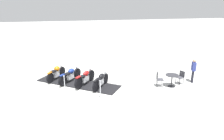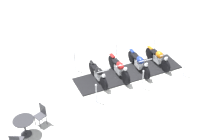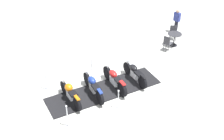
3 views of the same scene
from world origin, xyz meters
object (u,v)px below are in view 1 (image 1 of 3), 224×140
at_px(motorcycle_copper, 56,72).
at_px(stanchion_right_mid, 88,72).
at_px(motorcycle_navy, 70,75).
at_px(stanchion_right_rear, 61,68).
at_px(cafe_chair_across_table, 181,77).
at_px(motorcycle_maroon, 85,77).
at_px(cafe_table, 172,78).
at_px(stanchion_left_mid, 65,86).
at_px(stanchion_left_rear, 34,80).
at_px(stanchion_right_front, 120,77).
at_px(stanchion_left_front, 100,93).
at_px(bystander_person, 193,69).
at_px(cafe_chair_near_table, 159,78).
at_px(motorcycle_black, 101,80).

xyz_separation_m(motorcycle_copper, stanchion_right_mid, (-2.19, -0.15, -0.15)).
relative_size(motorcycle_navy, stanchion_right_rear, 1.85).
height_order(stanchion_right_rear, cafe_chair_across_table, stanchion_right_rear).
height_order(motorcycle_maroon, stanchion_right_rear, motorcycle_maroon).
bearing_deg(cafe_table, motorcycle_navy, -17.56).
bearing_deg(stanchion_right_mid, cafe_table, 150.94).
relative_size(motorcycle_copper, stanchion_right_mid, 1.71).
height_order(motorcycle_maroon, stanchion_left_mid, motorcycle_maroon).
distance_m(motorcycle_maroon, stanchion_right_mid, 1.50).
distance_m(motorcycle_navy, stanchion_left_rear, 2.32).
bearing_deg(stanchion_right_front, stanchion_left_front, 55.01).
bearing_deg(stanchion_right_front, stanchion_right_rear, -34.99).
bearing_deg(bystander_person, cafe_chair_near_table, 23.12).
xyz_separation_m(motorcycle_maroon, cafe_table, (-5.33, 1.33, 0.09)).
bearing_deg(cafe_chair_near_table, stanchion_right_mid, 160.20).
height_order(motorcycle_navy, stanchion_left_mid, motorcycle_navy).
bearing_deg(motorcycle_navy, stanchion_right_rear, 55.26).
height_order(motorcycle_black, bystander_person, bystander_person).
distance_m(motorcycle_black, stanchion_left_mid, 2.24).
relative_size(motorcycle_black, cafe_chair_across_table, 2.04).
height_order(motorcycle_maroon, bystander_person, bystander_person).
relative_size(motorcycle_black, stanchion_left_rear, 1.54).
bearing_deg(bystander_person, stanchion_right_mid, -1.88).
height_order(motorcycle_navy, stanchion_right_rear, motorcycle_navy).
bearing_deg(motorcycle_navy, motorcycle_copper, 92.23).
bearing_deg(stanchion_left_front, cafe_table, -169.22).
relative_size(stanchion_left_rear, stanchion_left_front, 1.03).
relative_size(stanchion_right_front, stanchion_right_rear, 1.03).
height_order(stanchion_left_front, stanchion_right_mid, stanchion_left_front).
relative_size(stanchion_right_mid, stanchion_right_rear, 1.05).
relative_size(stanchion_right_front, cafe_chair_near_table, 1.08).
bearing_deg(motorcycle_black, stanchion_left_rear, 108.33).
height_order(motorcycle_copper, cafe_chair_near_table, motorcycle_copper).
height_order(motorcycle_black, cafe_table, motorcycle_black).
distance_m(motorcycle_copper, cafe_chair_across_table, 8.29).
bearing_deg(cafe_chair_across_table, motorcycle_copper, -38.62).
distance_m(motorcycle_black, stanchion_right_mid, 2.19).
xyz_separation_m(motorcycle_copper, stanchion_left_front, (-2.53, 3.53, -0.17)).
bearing_deg(cafe_table, stanchion_left_mid, -4.13).
bearing_deg(bystander_person, motorcycle_navy, 6.49).
xyz_separation_m(motorcycle_black, cafe_table, (-4.40, 0.68, 0.08)).
relative_size(cafe_table, bystander_person, 0.51).
xyz_separation_m(stanchion_right_rear, cafe_chair_across_table, (-7.72, 3.84, 0.18)).
bearing_deg(stanchion_right_rear, motorcycle_copper, 81.26).
xyz_separation_m(stanchion_left_rear, cafe_table, (-8.58, 1.85, 0.21)).
relative_size(stanchion_left_rear, stanchion_right_mid, 1.07).
height_order(motorcycle_black, stanchion_left_rear, stanchion_left_rear).
xyz_separation_m(motorcycle_navy, stanchion_left_mid, (0.36, 1.50, -0.16)).
distance_m(stanchion_left_rear, stanchion_right_front, 5.54).
xyz_separation_m(cafe_table, bystander_person, (-1.67, -0.41, 0.37)).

